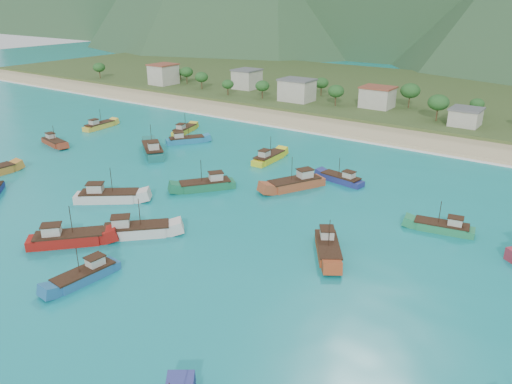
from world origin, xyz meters
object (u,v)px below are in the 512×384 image
Objects in this scene: boat_12 at (443,228)px; boat_25 at (135,231)px; boat_16 at (85,276)px; boat_17 at (269,158)px; boat_11 at (54,143)px; boat_28 at (341,180)px; boat_0 at (68,239)px; boat_20 at (295,184)px; boat_1 at (186,140)px; boat_5 at (153,151)px; boat_15 at (206,185)px; boat_29 at (99,126)px; boat_2 at (328,249)px; boat_21 at (108,197)px; boat_24 at (184,130)px.

boat_12 is 49.32m from boat_25.
boat_17 reaches higher than boat_16.
boat_11 is 55.89m from boat_17.
boat_0 is at bearing 164.71° from boat_28.
boat_28 is at bearing -99.03° from boat_20.
boat_1 is 0.99× the size of boat_11.
boat_5 is at bearing 177.75° from boat_25.
boat_15 is (51.79, -1.46, 0.17)m from boat_11.
boat_5 is at bearing 77.55° from boat_12.
boat_17 is at bearing -0.76° from boat_29.
boat_2 reaches higher than boat_11.
boat_21 is (-42.56, -5.47, 0.13)m from boat_2.
boat_11 is at bearing -26.63° from boat_16.
boat_25 is at bearing -86.89° from boat_17.
boat_28 is at bearing -10.57° from boat_17.
boat_16 is at bearing -25.59° from boat_25.
boat_2 is 92.34m from boat_29.
boat_29 is at bearing 19.32° from boat_15.
boat_25 reaches higher than boat_15.
boat_24 is 63.41m from boat_25.
boat_0 is 39.59m from boat_2.
boat_2 is 1.07× the size of boat_11.
boat_16 is at bearing -23.18° from boat_1.
boat_20 reaches higher than boat_17.
boat_5 is 39.29m from boat_20.
boat_17 is at bearing 140.32° from boat_25.
boat_2 is at bearing -46.85° from boat_17.
boat_24 is at bearing 168.78° from boat_21.
boat_1 is at bearing 177.45° from boat_17.
boat_15 is at bearing -74.80° from boat_5.
boat_25 is at bearing -100.63° from boat_5.
boat_24 is 1.05× the size of boat_28.
boat_24 is (-47.05, 18.89, -0.23)m from boat_20.
boat_0 is 1.09× the size of boat_1.
boat_20 is 1.06× the size of boat_21.
boat_21 reaches higher than boat_28.
boat_21 is 1.18× the size of boat_28.
boat_20 is (5.56, 45.56, 0.26)m from boat_16.
boat_0 is 1.08× the size of boat_11.
boat_0 is at bearing -7.60° from boat_21.
boat_24 is (-22.11, 44.57, -0.22)m from boat_21.
boat_5 is (0.44, -12.10, 0.31)m from boat_1.
boat_5 is 1.24× the size of boat_24.
boat_28 is (22.39, 48.73, -0.22)m from boat_0.
boat_21 is (14.79, -37.25, 0.20)m from boat_1.
boat_29 is (-4.30, 17.62, 0.05)m from boat_11.
boat_21 is (-8.58, 14.85, 0.04)m from boat_0.
boat_17 is 20.08m from boat_28.
boat_12 is 0.81× the size of boat_20.
boat_11 is at bearing -79.87° from boat_29.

